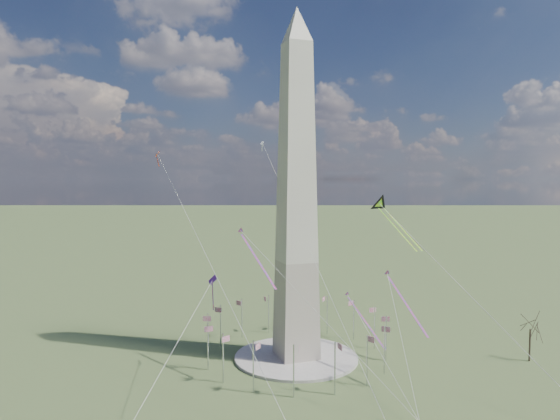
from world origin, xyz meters
name	(u,v)px	position (x,y,z in m)	size (l,w,h in m)	color
ground	(296,359)	(0.00, 0.00, 0.00)	(2000.00, 2000.00, 0.00)	#455A2D
plaza	(296,357)	(0.00, 0.00, 0.40)	(36.00, 36.00, 0.80)	#BCB3AC
washington_monument	(296,195)	(0.00, 0.00, 47.95)	(15.56, 15.56, 100.00)	#A6978B
flagpole_ring	(296,334)	(0.00, 0.00, 7.27)	(54.40, 54.40, 13.00)	silver
tree_near	(530,327)	(62.87, -24.14, 10.01)	(8.03, 8.03, 14.05)	#4E3F2F
kite_delta_black	(382,207)	(33.93, 9.88, 43.41)	(8.60, 20.60, 16.80)	black
kite_diamond_purple	(213,283)	(-24.69, -0.81, 24.11)	(1.80, 3.23, 10.05)	#3D1663
kite_streamer_left	(401,295)	(21.51, -21.02, 21.82)	(1.82, 19.55, 13.44)	red
kite_streamer_mid	(252,251)	(-14.65, -4.89, 33.16)	(5.22, 20.14, 13.95)	red
kite_streamer_right	(360,313)	(21.77, 1.63, 11.01)	(4.18, 19.40, 13.37)	red
kite_small_red	(157,155)	(-35.63, 32.17, 60.10)	(1.69, 2.43, 5.06)	red
kite_small_white	(262,144)	(3.18, 43.25, 65.40)	(1.31, 1.38, 3.88)	white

